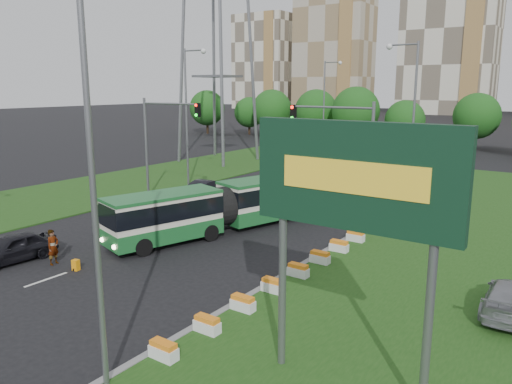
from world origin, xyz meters
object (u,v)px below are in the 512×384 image
Objects in this scene: articulated_bus at (227,205)px; car_left_far at (201,190)px; billboard at (354,189)px; car_left_near at (13,248)px; car_median at (511,298)px; traffic_mast_left at (160,133)px; pedestrian at (53,247)px; traffic_mast_median at (347,145)px; shopping_trolley at (76,265)px.

articulated_bus is 9.15m from car_left_far.
car_left_far is (-7.10, 5.71, -0.85)m from articulated_bus.
car_left_near is at bearing 178.38° from billboard.
billboard is 10.25m from car_median.
traffic_mast_left is 5.52m from car_left_far.
car_left_near is (-5.47, -10.91, -0.85)m from articulated_bus.
pedestrian is at bearing 174.96° from billboard.
traffic_mast_median is 17.12m from shopping_trolley.
traffic_mast_median is at bearing 3.77° from traffic_mast_left.
articulated_bus is at bearing 69.58° from shopping_trolley.
car_left_near is 2.28m from pedestrian.
articulated_bus is 8.62× the size of pedestrian.
articulated_bus reaches higher than car_left_far.
articulated_bus is 3.65× the size of car_left_near.
traffic_mast_median is at bearing -42.55° from pedestrian.
car_left_far is 0.98× the size of car_median.
traffic_mast_median and traffic_mast_left have the same top height.
traffic_mast_median is at bearing 51.66° from shopping_trolley.
traffic_mast_median is 1.86× the size of car_left_near.
traffic_mast_left is 27.15m from car_median.
articulated_bus is (-5.92, -4.56, -3.76)m from traffic_mast_median.
pedestrian reaches higher than shopping_trolley.
articulated_bus is 28.99× the size of shopping_trolley.
traffic_mast_median is 14.06m from car_median.
pedestrian is at bearing 29.48° from car_left_near.
traffic_mast_left is 4.38× the size of pedestrian.
articulated_bus reaches higher than shopping_trolley.
car_median is 19.52m from shopping_trolley.
traffic_mast_left is 1.77× the size of car_median.
car_left_far is at bearing 174.97° from traffic_mast_median.
car_left_near is 0.95× the size of car_median.
billboard and traffic_mast_left have the same top height.
pedestrian is (-16.80, 1.48, -5.25)m from billboard.
billboard reaches higher than pedestrian.
billboard is at bearing -64.97° from traffic_mast_median.
car_left_far is at bearing 100.36° from car_left_near.
billboard is 18.20m from articulated_bus.
billboard reaches higher than car_median.
pedestrian is 1.79m from shopping_trolley.
traffic_mast_median is 0.51× the size of articulated_bus.
traffic_mast_median is 4.38× the size of pedestrian.
shopping_trolley is at bearing 174.09° from billboard.
traffic_mast_left is at bearing 109.35° from car_left_near.
articulated_bus is at bearing -13.01° from car_median.
car_left_far is 2.43× the size of pedestrian.
traffic_mast_left is at bearing 13.48° from pedestrian.
car_left_far is 16.48m from shopping_trolley.
billboard is 27.16m from traffic_mast_left.
traffic_mast_median reaches higher than pedestrian.
traffic_mast_left is 15.38m from pedestrian.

